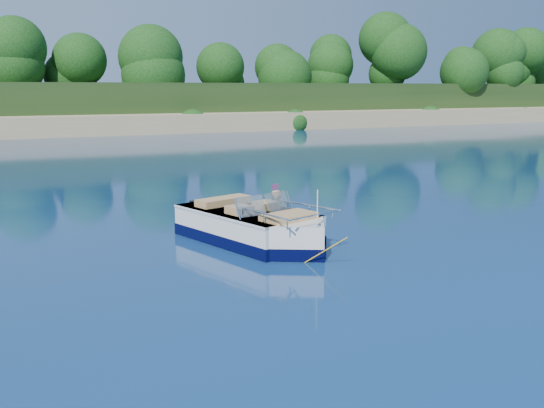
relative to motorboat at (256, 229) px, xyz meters
name	(u,v)px	position (x,y,z in m)	size (l,w,h in m)	color
ground	(359,234)	(2.66, -0.27, -0.33)	(160.00, 160.00, 0.00)	#091C3F
shoreline	(65,110)	(2.66, 63.50, 0.65)	(170.00, 59.00, 6.00)	#9E865B
treeline	(93,64)	(2.70, 40.74, 5.22)	(150.00, 7.12, 8.19)	black
motorboat	(256,229)	(0.00, 0.00, 0.00)	(2.76, 4.97, 1.71)	silver
tow_tube	(279,223)	(1.23, 1.35, -0.24)	(1.55, 1.55, 0.34)	#E2A900
boy	(276,226)	(1.16, 1.38, -0.33)	(0.55, 0.36, 1.51)	tan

